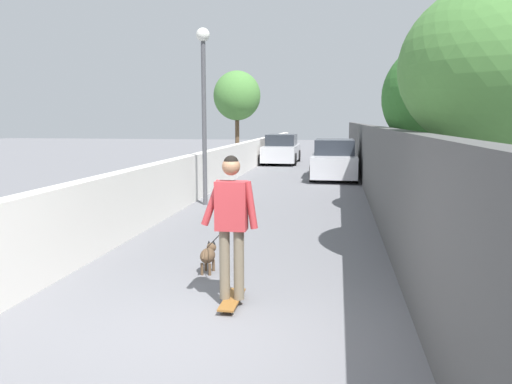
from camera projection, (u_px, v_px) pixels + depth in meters
name	position (u px, v px, depth m)	size (l,w,h in m)	color
ground_plane	(296.00, 181.00, 19.01)	(80.00, 80.00, 0.00)	slate
wall_left	(217.00, 168.00, 17.37)	(48.00, 0.30, 1.32)	silver
fence_right	(369.00, 158.00, 16.50)	(48.00, 0.30, 2.12)	#4C4C4C
tree_left_near	(237.00, 96.00, 23.92)	(2.24, 2.24, 4.62)	brown
tree_right_mid	(511.00, 68.00, 7.21)	(3.17, 3.17, 4.34)	brown
tree_right_far	(452.00, 97.00, 11.61)	(3.20, 3.20, 4.25)	#473523
lamp_post	(204.00, 87.00, 13.29)	(0.36, 0.36, 4.68)	#4C4C51
skateboard	(232.00, 300.00, 6.27)	(0.80, 0.20, 0.08)	brown
person_skateboarder	(231.00, 216.00, 6.12)	(0.22, 0.71, 1.79)	#726651
dog	(208.00, 255.00, 7.59)	(1.56, 0.75, 1.06)	brown
car_near	(334.00, 160.00, 19.91)	(4.31, 1.80, 1.54)	silver
car_far	(282.00, 150.00, 26.81)	(4.26, 1.80, 1.54)	silver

